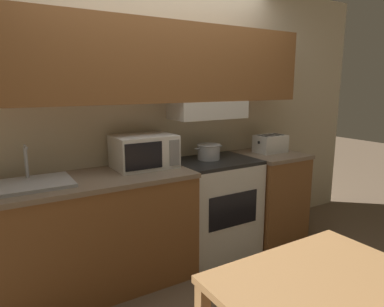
% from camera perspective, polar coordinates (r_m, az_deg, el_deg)
% --- Properties ---
extents(ground_plane, '(16.00, 16.00, 0.00)m').
position_cam_1_polar(ground_plane, '(3.48, -5.75, -15.54)').
color(ground_plane, brown).
extents(wall_back, '(5.23, 0.38, 2.55)m').
position_cam_1_polar(wall_back, '(3.06, -5.54, 9.87)').
color(wall_back, beige).
rests_on(wall_back, ground_plane).
extents(lower_counter_main, '(1.51, 0.65, 0.89)m').
position_cam_1_polar(lower_counter_main, '(2.82, -15.65, -12.62)').
color(lower_counter_main, brown).
rests_on(lower_counter_main, ground_plane).
extents(lower_counter_right_stub, '(0.58, 0.65, 0.89)m').
position_cam_1_polar(lower_counter_right_stub, '(3.68, 12.56, -6.73)').
color(lower_counter_right_stub, brown).
rests_on(lower_counter_right_stub, ground_plane).
extents(stove_range, '(0.74, 0.58, 0.89)m').
position_cam_1_polar(stove_range, '(3.29, 3.75, -8.67)').
color(stove_range, white).
rests_on(stove_range, ground_plane).
extents(cooking_pot, '(0.30, 0.22, 0.14)m').
position_cam_1_polar(cooking_pot, '(3.17, 2.80, 0.38)').
color(cooking_pot, '#B7BABF').
rests_on(cooking_pot, stove_range).
extents(microwave, '(0.50, 0.37, 0.27)m').
position_cam_1_polar(microwave, '(2.88, -8.00, 0.36)').
color(microwave, white).
rests_on(microwave, lower_counter_main).
extents(toaster, '(0.32, 0.21, 0.18)m').
position_cam_1_polar(toaster, '(3.59, 12.94, 1.63)').
color(toaster, white).
rests_on(toaster, lower_counter_right_stub).
extents(sink_basin, '(0.54, 0.41, 0.27)m').
position_cam_1_polar(sink_basin, '(2.60, -25.34, -4.54)').
color(sink_basin, '#B7BABF').
rests_on(sink_basin, lower_counter_main).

